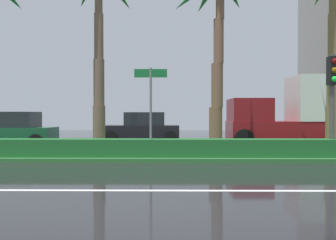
{
  "coord_description": "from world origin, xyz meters",
  "views": [
    {
      "loc": [
        0.31,
        -5.16,
        1.58
      ],
      "look_at": [
        0.12,
        12.39,
        1.31
      ],
      "focal_mm": 37.02,
      "sensor_mm": 36.0,
      "label": 1
    }
  ],
  "objects_px": {
    "palm_tree_centre": "(219,0)",
    "car_in_traffic_second": "(143,128)",
    "street_name_sign": "(151,100)",
    "car_in_traffic_leading": "(11,130)",
    "traffic_signal_median_right": "(332,86)",
    "box_truck_lead": "(295,115)"
  },
  "relations": [
    {
      "from": "palm_tree_centre",
      "to": "car_in_traffic_second",
      "type": "xyz_separation_m",
      "value": [
        -3.52,
        6.88,
        -5.17
      ]
    },
    {
      "from": "palm_tree_centre",
      "to": "street_name_sign",
      "type": "distance_m",
      "value": 5.01
    },
    {
      "from": "palm_tree_centre",
      "to": "car_in_traffic_leading",
      "type": "height_order",
      "value": "palm_tree_centre"
    },
    {
      "from": "street_name_sign",
      "to": "car_in_traffic_second",
      "type": "bearing_deg",
      "value": 96.38
    },
    {
      "from": "street_name_sign",
      "to": "palm_tree_centre",
      "type": "bearing_deg",
      "value": 35.44
    },
    {
      "from": "traffic_signal_median_right",
      "to": "box_truck_lead",
      "type": "bearing_deg",
      "value": 82.86
    },
    {
      "from": "palm_tree_centre",
      "to": "car_in_traffic_second",
      "type": "height_order",
      "value": "palm_tree_centre"
    },
    {
      "from": "palm_tree_centre",
      "to": "car_in_traffic_second",
      "type": "relative_size",
      "value": 1.72
    },
    {
      "from": "car_in_traffic_leading",
      "to": "car_in_traffic_second",
      "type": "distance_m",
      "value": 7.11
    },
    {
      "from": "street_name_sign",
      "to": "car_in_traffic_leading",
      "type": "distance_m",
      "value": 9.04
    },
    {
      "from": "car_in_traffic_leading",
      "to": "car_in_traffic_second",
      "type": "relative_size",
      "value": 1.0
    },
    {
      "from": "car_in_traffic_second",
      "to": "box_truck_lead",
      "type": "height_order",
      "value": "box_truck_lead"
    },
    {
      "from": "traffic_signal_median_right",
      "to": "street_name_sign",
      "type": "xyz_separation_m",
      "value": [
        -6.14,
        -0.14,
        -0.46
      ]
    },
    {
      "from": "traffic_signal_median_right",
      "to": "car_in_traffic_second",
      "type": "xyz_separation_m",
      "value": [
        -7.11,
        8.55,
        -1.71
      ]
    },
    {
      "from": "traffic_signal_median_right",
      "to": "car_in_traffic_second",
      "type": "distance_m",
      "value": 11.25
    },
    {
      "from": "street_name_sign",
      "to": "car_in_traffic_second",
      "type": "height_order",
      "value": "street_name_sign"
    },
    {
      "from": "street_name_sign",
      "to": "box_truck_lead",
      "type": "bearing_deg",
      "value": 39.1
    },
    {
      "from": "traffic_signal_median_right",
      "to": "box_truck_lead",
      "type": "relative_size",
      "value": 0.54
    },
    {
      "from": "box_truck_lead",
      "to": "car_in_traffic_second",
      "type": "bearing_deg",
      "value": -22.07
    },
    {
      "from": "street_name_sign",
      "to": "car_in_traffic_second",
      "type": "relative_size",
      "value": 0.7
    },
    {
      "from": "palm_tree_centre",
      "to": "street_name_sign",
      "type": "relative_size",
      "value": 2.46
    },
    {
      "from": "street_name_sign",
      "to": "box_truck_lead",
      "type": "xyz_separation_m",
      "value": [
        6.81,
        5.54,
        -0.53
      ]
    }
  ]
}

